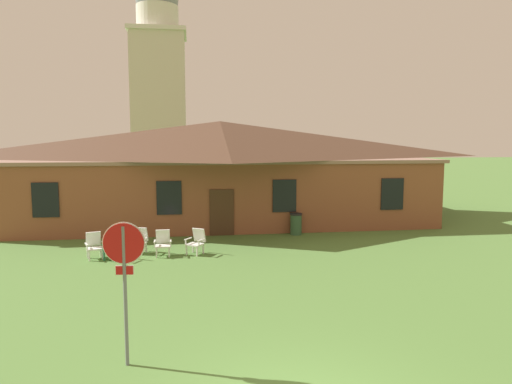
{
  "coord_description": "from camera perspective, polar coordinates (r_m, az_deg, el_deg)",
  "views": [
    {
      "loc": [
        -1.67,
        -6.61,
        4.32
      ],
      "look_at": [
        0.49,
        8.69,
        2.59
      ],
      "focal_mm": 32.87,
      "sensor_mm": 36.0,
      "label": 1
    }
  ],
  "objects": [
    {
      "name": "brick_building",
      "position": [
        26.02,
        -4.36,
        2.83
      ],
      "size": [
        21.65,
        10.4,
        5.33
      ],
      "color": "brown",
      "rests_on": "ground"
    },
    {
      "name": "lawn_chair_by_porch",
      "position": [
        18.21,
        -19.09,
        -6.08
      ],
      "size": [
        0.76,
        0.81,
        0.96
      ],
      "color": "white",
      "rests_on": "ground"
    },
    {
      "name": "stop_sign",
      "position": [
        9.25,
        -15.73,
        -8.47
      ],
      "size": [
        0.8,
        0.12,
        2.79
      ],
      "color": "slate",
      "rests_on": "ground"
    },
    {
      "name": "lawn_chair_right_end",
      "position": [
        18.01,
        -7.25,
        -5.91
      ],
      "size": [
        0.84,
        0.87,
        0.96
      ],
      "color": "silver",
      "rests_on": "ground"
    },
    {
      "name": "lawn_chair_left_end",
      "position": [
        18.59,
        -14.02,
        -5.67
      ],
      "size": [
        0.76,
        0.81,
        0.96
      ],
      "color": "silver",
      "rests_on": "ground"
    },
    {
      "name": "lawn_chair_near_door",
      "position": [
        17.81,
        -16.74,
        -6.27
      ],
      "size": [
        0.83,
        0.86,
        0.96
      ],
      "color": "#28704C",
      "rests_on": "ground"
    },
    {
      "name": "trash_bin",
      "position": [
        21.51,
        4.88,
        -3.88
      ],
      "size": [
        0.56,
        0.56,
        0.98
      ],
      "color": "#335638",
      "rests_on": "ground"
    },
    {
      "name": "lawn_chair_middle",
      "position": [
        17.97,
        -11.27,
        -6.02
      ],
      "size": [
        0.65,
        0.68,
        0.96
      ],
      "color": "silver",
      "rests_on": "ground"
    },
    {
      "name": "dome_tower",
      "position": [
        45.25,
        -11.73,
        12.35
      ],
      "size": [
        5.18,
        5.18,
        19.89
      ],
      "color": "beige",
      "rests_on": "ground"
    }
  ]
}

